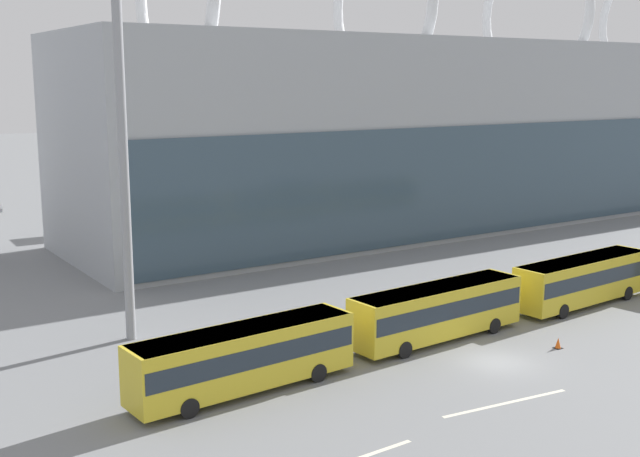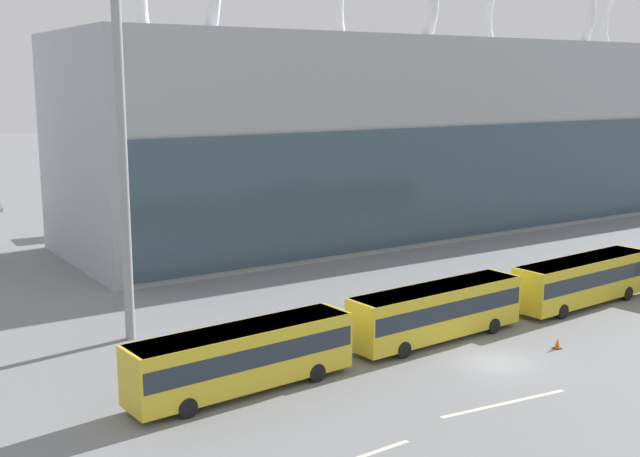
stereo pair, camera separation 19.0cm
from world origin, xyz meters
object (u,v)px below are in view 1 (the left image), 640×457
object	(u,v)px
shuttle_bus_1	(438,309)
floodlight_mast	(119,66)
traffic_cone_0	(558,343)
airliner_at_gate_far	(285,169)
shuttle_bus_2	(583,278)
shuttle_bus_0	(244,355)

from	to	relation	value
shuttle_bus_1	floodlight_mast	bearing A→B (deg)	142.51
shuttle_bus_1	traffic_cone_0	world-z (taller)	shuttle_bus_1
airliner_at_gate_far	traffic_cone_0	xyz separation A→B (m)	(-12.26, -51.77, -4.91)
shuttle_bus_2	floodlight_mast	world-z (taller)	floodlight_mast
floodlight_mast	traffic_cone_0	distance (m)	30.65
airliner_at_gate_far	traffic_cone_0	world-z (taller)	airliner_at_gate_far
shuttle_bus_0	shuttle_bus_1	xyz separation A→B (m)	(13.84, 0.80, 0.00)
airliner_at_gate_far	shuttle_bus_1	xyz separation A→B (m)	(-17.25, -46.59, -3.25)
airliner_at_gate_far	shuttle_bus_2	size ratio (longest dim) A/B	3.83
airliner_at_gate_far	floodlight_mast	distance (m)	50.03
traffic_cone_0	airliner_at_gate_far	bearing A→B (deg)	76.68
shuttle_bus_0	airliner_at_gate_far	bearing A→B (deg)	52.99
airliner_at_gate_far	shuttle_bus_0	size ratio (longest dim) A/B	3.83
airliner_at_gate_far	floodlight_mast	xyz separation A→B (m)	(-32.89, -35.96, 11.33)
shuttle_bus_1	shuttle_bus_0	bearing A→B (deg)	-179.98
airliner_at_gate_far	shuttle_bus_0	xyz separation A→B (m)	(-31.10, -47.39, -3.25)
floodlight_mast	traffic_cone_0	world-z (taller)	floodlight_mast
shuttle_bus_2	traffic_cone_0	world-z (taller)	shuttle_bus_2
shuttle_bus_0	shuttle_bus_1	size ratio (longest dim) A/B	1.00
traffic_cone_0	shuttle_bus_1	bearing A→B (deg)	134.00
airliner_at_gate_far	traffic_cone_0	size ratio (longest dim) A/B	73.24
shuttle_bus_0	floodlight_mast	distance (m)	18.61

